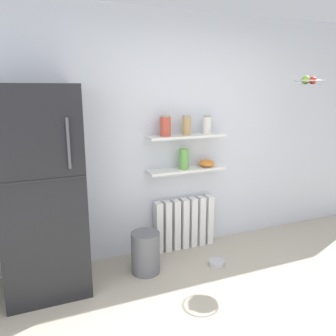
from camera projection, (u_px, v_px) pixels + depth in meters
ground_plane at (251, 324)px, 2.67m from camera, size 7.04×7.04×0.00m
back_wall at (173, 135)px, 3.77m from camera, size 7.04×0.10×2.60m
refrigerator at (41, 192)px, 2.97m from camera, size 0.70×0.70×1.85m
radiator at (184, 223)px, 3.91m from camera, size 0.72×0.12×0.59m
wall_shelf_lower at (186, 170)px, 3.74m from camera, size 0.88×0.22×0.02m
wall_shelf_upper at (187, 136)px, 3.65m from camera, size 0.88×0.22×0.02m
storage_jar_0 at (165, 126)px, 3.53m from camera, size 0.11×0.11×0.22m
storage_jar_1 at (187, 125)px, 3.62m from camera, size 0.09×0.09×0.21m
storage_jar_2 at (207, 125)px, 3.72m from camera, size 0.09×0.09×0.20m
vase at (184, 159)px, 3.70m from camera, size 0.11×0.11×0.22m
shelf_bowl at (207, 163)px, 3.82m from camera, size 0.18×0.18×0.08m
trash_bin at (146, 252)px, 3.39m from camera, size 0.29×0.29×0.42m
pet_food_bowl at (217, 263)px, 3.57m from camera, size 0.17×0.17×0.05m
hanging_fruit_basket at (309, 81)px, 3.64m from camera, size 0.31×0.31×0.10m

